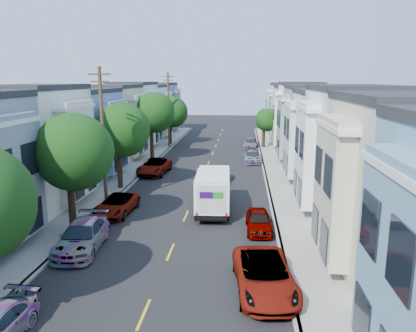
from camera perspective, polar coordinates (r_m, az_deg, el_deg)
ground at (r=28.23m, az=-3.13°, el=-7.05°), size 160.00×160.00×0.00m
road_slab at (r=42.58m, az=-0.29°, el=-0.42°), size 12.00×70.00×0.02m
curb_left at (r=43.54m, az=-8.24°, el=-0.17°), size 0.30×70.00×0.15m
curb_right at (r=42.45m, az=7.87°, el=-0.48°), size 0.30×70.00×0.15m
sidewalk_left at (r=43.85m, az=-9.89°, el=-0.14°), size 2.60×70.00×0.15m
sidewalk_right at (r=42.54m, az=9.62°, el=-0.51°), size 2.60×70.00×0.15m
centerline at (r=42.59m, az=-0.29°, el=-0.43°), size 0.12×70.00×0.01m
townhouse_row_left at (r=44.99m, az=-14.57°, el=-0.14°), size 5.00×70.00×8.50m
townhouse_row_right at (r=43.03m, az=14.67°, el=-0.70°), size 5.00×70.00×8.50m
tree_b at (r=25.56m, az=-18.49°, el=1.83°), size 4.70×4.70×7.35m
tree_c at (r=34.69m, az=-12.08°, el=4.93°), size 4.59×4.59×7.39m
tree_d at (r=46.47m, az=-7.68°, el=7.42°), size 4.62×4.62×7.86m
tree_e at (r=58.04m, az=-5.11°, el=7.54°), size 4.37×4.37×6.87m
tree_far_r at (r=55.63m, az=8.19°, el=6.38°), size 3.10×3.10×5.39m
utility_pole_near at (r=30.43m, az=-14.56°, el=3.97°), size 1.60×0.26×10.00m
utility_pole_far at (r=55.48m, az=-5.58°, el=7.83°), size 1.60×0.26×10.00m
fedex_truck at (r=28.77m, az=0.72°, el=-3.30°), size 2.32×6.02×2.89m
lead_sedan at (r=37.28m, az=1.68°, el=-1.27°), size 1.49×3.80×1.25m
parked_left_b at (r=23.73m, az=-17.26°, el=-9.44°), size 2.54×5.27×1.53m
parked_left_c at (r=29.16m, az=-12.75°, el=-5.35°), size 2.45×4.86×1.32m
parked_left_d at (r=40.57m, az=-7.55°, el=-0.08°), size 2.86×5.57×1.50m
parked_right_a at (r=18.73m, az=7.92°, el=-15.02°), size 3.06×5.68×1.52m
parked_right_b at (r=25.52m, az=7.13°, el=-7.70°), size 1.67×4.07×1.31m
parked_right_c at (r=46.20m, az=6.24°, el=1.30°), size 1.85×4.27×1.27m
parked_right_d at (r=56.11m, az=6.05°, el=3.22°), size 2.11×4.32×1.25m
motorcycle at (r=17.97m, az=8.40°, el=-17.45°), size 0.29×2.09×0.83m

